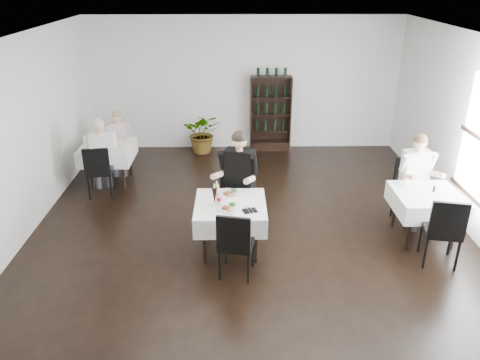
# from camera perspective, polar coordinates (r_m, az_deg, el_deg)

# --- Properties ---
(room_shell) EXTENTS (9.00, 9.00, 9.00)m
(room_shell) POSITION_cam_1_polar(r_m,az_deg,el_deg) (6.49, 1.41, 2.89)
(room_shell) COLOR black
(room_shell) RESTS_ON ground
(wine_shelf) EXTENTS (0.90, 0.28, 1.75)m
(wine_shelf) POSITION_cam_1_polar(r_m,az_deg,el_deg) (10.82, 3.74, 7.98)
(wine_shelf) COLOR black
(wine_shelf) RESTS_ON ground
(main_table) EXTENTS (1.03, 1.03, 0.77)m
(main_table) POSITION_cam_1_polar(r_m,az_deg,el_deg) (6.86, -1.18, -3.98)
(main_table) COLOR black
(main_table) RESTS_ON ground
(left_table) EXTENTS (0.98, 0.98, 0.77)m
(left_table) POSITION_cam_1_polar(r_m,az_deg,el_deg) (9.46, -15.82, 3.24)
(left_table) COLOR black
(left_table) RESTS_ON ground
(right_table) EXTENTS (0.98, 0.98, 0.77)m
(right_table) POSITION_cam_1_polar(r_m,az_deg,el_deg) (7.71, 21.76, -2.50)
(right_table) COLOR black
(right_table) RESTS_ON ground
(potted_tree) EXTENTS (0.90, 0.79, 0.94)m
(potted_tree) POSITION_cam_1_polar(r_m,az_deg,el_deg) (10.77, -4.49, 5.77)
(potted_tree) COLOR #24511B
(potted_tree) RESTS_ON ground
(main_chair_far) EXTENTS (0.43, 0.44, 0.93)m
(main_chair_far) POSITION_cam_1_polar(r_m,az_deg,el_deg) (7.44, -0.82, -2.37)
(main_chair_far) COLOR black
(main_chair_far) RESTS_ON ground
(main_chair_near) EXTENTS (0.54, 0.54, 0.99)m
(main_chair_near) POSITION_cam_1_polar(r_m,az_deg,el_deg) (6.28, -0.57, -7.44)
(main_chair_near) COLOR black
(main_chair_near) RESTS_ON ground
(left_chair_far) EXTENTS (0.46, 0.46, 0.91)m
(left_chair_far) POSITION_cam_1_polar(r_m,az_deg,el_deg) (10.18, -14.72, 4.24)
(left_chair_far) COLOR black
(left_chair_far) RESTS_ON ground
(left_chair_near) EXTENTS (0.51, 0.51, 1.00)m
(left_chair_near) POSITION_cam_1_polar(r_m,az_deg,el_deg) (8.88, -16.87, 1.37)
(left_chair_near) COLOR black
(left_chair_near) RESTS_ON ground
(right_chair_far) EXTENTS (0.60, 0.60, 1.08)m
(right_chair_far) POSITION_cam_1_polar(r_m,az_deg,el_deg) (8.22, 20.12, -0.61)
(right_chair_far) COLOR black
(right_chair_far) RESTS_ON ground
(right_chair_near) EXTENTS (0.57, 0.57, 1.06)m
(right_chair_near) POSITION_cam_1_polar(r_m,az_deg,el_deg) (7.09, 23.61, -5.35)
(right_chair_near) COLOR black
(right_chair_near) RESTS_ON ground
(diner_main) EXTENTS (0.71, 0.75, 1.65)m
(diner_main) POSITION_cam_1_polar(r_m,az_deg,el_deg) (7.27, -0.30, 0.65)
(diner_main) COLOR #3F3F46
(diner_main) RESTS_ON ground
(diner_left_far) EXTENTS (0.50, 0.51, 1.29)m
(diner_left_far) POSITION_cam_1_polar(r_m,az_deg,el_deg) (9.87, -14.58, 5.04)
(diner_left_far) COLOR #3F3F46
(diner_left_far) RESTS_ON ground
(diner_left_near) EXTENTS (0.65, 0.69, 1.49)m
(diner_left_near) POSITION_cam_1_polar(r_m,az_deg,el_deg) (8.88, -16.57, 3.47)
(diner_left_near) COLOR #3F3F46
(diner_left_near) RESTS_ON ground
(diner_right_far) EXTENTS (0.61, 0.63, 1.53)m
(diner_right_far) POSITION_cam_1_polar(r_m,az_deg,el_deg) (8.03, 20.82, 0.81)
(diner_right_far) COLOR #3F3F46
(diner_right_far) RESTS_ON ground
(plate_far) EXTENTS (0.36, 0.36, 0.09)m
(plate_far) POSITION_cam_1_polar(r_m,az_deg,el_deg) (7.03, -1.15, -1.68)
(plate_far) COLOR white
(plate_far) RESTS_ON main_table
(plate_near) EXTENTS (0.37, 0.37, 0.09)m
(plate_near) POSITION_cam_1_polar(r_m,az_deg,el_deg) (6.62, -1.35, -3.44)
(plate_near) COLOR white
(plate_near) RESTS_ON main_table
(pilsner_dark) EXTENTS (0.08, 0.08, 0.32)m
(pilsner_dark) POSITION_cam_1_polar(r_m,az_deg,el_deg) (6.71, -3.13, -1.97)
(pilsner_dark) COLOR black
(pilsner_dark) RESTS_ON main_table
(pilsner_lager) EXTENTS (0.08, 0.08, 0.33)m
(pilsner_lager) POSITION_cam_1_polar(r_m,az_deg,el_deg) (6.79, -2.84, -1.61)
(pilsner_lager) COLOR gold
(pilsner_lager) RESTS_ON main_table
(coke_bottle) EXTENTS (0.07, 0.07, 0.27)m
(coke_bottle) POSITION_cam_1_polar(r_m,az_deg,el_deg) (6.71, -2.59, -2.20)
(coke_bottle) COLOR silver
(coke_bottle) RESTS_ON main_table
(napkin_cutlery) EXTENTS (0.23, 0.21, 0.02)m
(napkin_cutlery) POSITION_cam_1_polar(r_m,az_deg,el_deg) (6.58, 1.20, -3.74)
(napkin_cutlery) COLOR black
(napkin_cutlery) RESTS_ON main_table
(pepper_mill) EXTENTS (0.05, 0.05, 0.09)m
(pepper_mill) POSITION_cam_1_polar(r_m,az_deg,el_deg) (7.71, 22.57, -1.02)
(pepper_mill) COLOR black
(pepper_mill) RESTS_ON right_table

